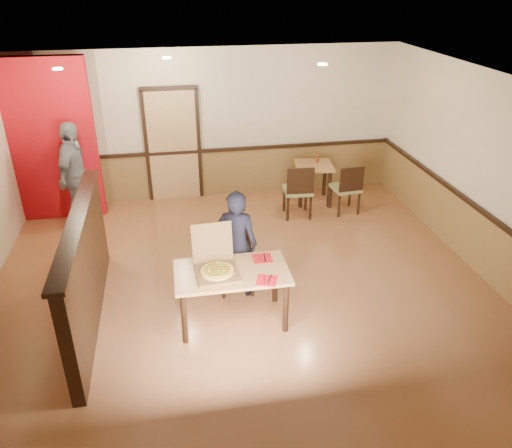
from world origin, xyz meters
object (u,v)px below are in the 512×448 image
(side_table, at_px, (313,173))
(side_chair_left, at_px, (298,189))
(side_chair_right, at_px, (347,187))
(diner, at_px, (237,244))
(pizza_box, at_px, (216,267))
(condiment, at_px, (317,158))
(main_table, at_px, (232,278))
(diner_chair, at_px, (236,253))
(passerby, at_px, (75,175))

(side_table, bearing_deg, side_chair_left, -126.13)
(side_chair_right, bearing_deg, diner, 38.06)
(pizza_box, relative_size, condiment, 4.17)
(condiment, bearing_deg, side_chair_right, -63.80)
(diner, bearing_deg, condiment, -104.41)
(side_chair_left, relative_size, side_table, 1.27)
(side_chair_left, bearing_deg, side_table, -122.13)
(main_table, xyz_separation_m, diner_chair, (0.16, 0.76, -0.11))
(side_table, relative_size, pizza_box, 1.26)
(diner, bearing_deg, pizza_box, 80.90)
(side_chair_left, distance_m, pizza_box, 3.27)
(main_table, distance_m, diner_chair, 0.79)
(diner, bearing_deg, side_chair_right, -117.37)
(side_chair_left, bearing_deg, diner_chair, 58.66)
(side_chair_right, bearing_deg, condiment, -68.42)
(main_table, height_order, pizza_box, pizza_box)
(side_chair_right, distance_m, diner, 3.17)
(side_chair_right, relative_size, diner, 0.62)
(main_table, relative_size, condiment, 9.31)
(side_chair_right, relative_size, passerby, 0.52)
(passerby, bearing_deg, diner, -124.31)
(side_chair_left, height_order, side_chair_right, side_chair_left)
(diner_chair, height_order, passerby, passerby)
(side_chair_left, height_order, pizza_box, pizza_box)
(main_table, bearing_deg, side_chair_left, 60.66)
(side_table, bearing_deg, side_chair_right, -53.67)
(side_chair_left, distance_m, passerby, 3.83)
(main_table, distance_m, side_table, 3.93)
(main_table, bearing_deg, side_chair_right, 48.36)
(side_chair_right, height_order, diner, diner)
(diner_chair, distance_m, side_table, 3.21)
(side_chair_left, bearing_deg, pizza_box, 61.48)
(diner_chair, relative_size, side_table, 1.23)
(diner_chair, height_order, diner, diner)
(side_table, distance_m, condiment, 0.29)
(passerby, bearing_deg, side_chair_right, -82.23)
(diner, height_order, passerby, passerby)
(passerby, bearing_deg, diner_chair, -122.52)
(diner, bearing_deg, side_chair_left, -103.50)
(diner_chair, relative_size, side_chair_left, 0.97)
(main_table, bearing_deg, diner, 76.26)
(main_table, relative_size, side_chair_left, 1.40)
(side_chair_right, xyz_separation_m, condiment, (-0.36, 0.73, 0.31))
(main_table, xyz_separation_m, side_chair_left, (1.57, 2.75, -0.09))
(side_chair_left, xyz_separation_m, condiment, (0.55, 0.73, 0.28))
(side_table, xyz_separation_m, diner, (-1.87, -2.76, 0.19))
(side_chair_right, relative_size, pizza_box, 1.51)
(diner_chair, xyz_separation_m, side_chair_left, (1.41, 1.99, 0.01))
(diner_chair, xyz_separation_m, passerby, (-2.38, 2.41, 0.38))
(main_table, distance_m, condiment, 4.08)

